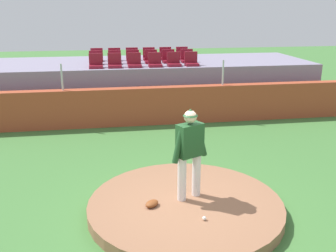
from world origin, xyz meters
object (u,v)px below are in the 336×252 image
(stadium_chair_11, at_px, (187,58))
(stadium_chair_2, at_px, (135,63))
(stadium_chair_9, at_px, (151,59))
(stadium_chair_14, at_px, (132,56))
(stadium_chair_7, at_px, (115,60))
(stadium_chair_12, at_px, (97,57))
(pitcher, at_px, (190,147))
(fielding_glove, at_px, (152,204))
(stadium_chair_13, at_px, (115,57))
(stadium_chair_6, at_px, (96,60))
(stadium_chair_5, at_px, (191,61))
(stadium_chair_16, at_px, (166,56))
(stadium_chair_17, at_px, (182,55))
(stadium_chair_15, at_px, (149,56))
(stadium_chair_3, at_px, (155,62))
(stadium_chair_4, at_px, (174,62))
(stadium_chair_10, at_px, (169,59))
(stadium_chair_1, at_px, (115,63))
(stadium_chair_8, at_px, (133,59))
(baseball, at_px, (204,218))
(stadium_chair_0, at_px, (96,63))

(stadium_chair_11, bearing_deg, stadium_chair_2, 23.03)
(stadium_chair_9, xyz_separation_m, stadium_chair_11, (1.42, 0.01, 0.00))
(stadium_chair_14, bearing_deg, stadium_chair_2, 88.42)
(stadium_chair_7, bearing_deg, stadium_chair_12, -54.08)
(pitcher, distance_m, fielding_glove, 1.29)
(stadium_chair_13, bearing_deg, fielding_glove, 92.24)
(pitcher, height_order, stadium_chair_6, stadium_chair_6)
(stadium_chair_5, bearing_deg, pitcher, 77.20)
(stadium_chair_16, distance_m, stadium_chair_17, 0.69)
(stadium_chair_15, bearing_deg, stadium_chair_11, 147.81)
(stadium_chair_12, distance_m, stadium_chair_13, 0.70)
(stadium_chair_7, height_order, stadium_chair_14, same)
(stadium_chair_3, xyz_separation_m, stadium_chair_11, (1.39, 0.93, 0.00))
(fielding_glove, xyz_separation_m, stadium_chair_4, (1.75, 7.42, 1.66))
(stadium_chair_2, bearing_deg, stadium_chair_9, -128.42)
(stadium_chair_5, relative_size, stadium_chair_10, 1.00)
(stadium_chair_1, height_order, stadium_chair_8, same)
(pitcher, relative_size, stadium_chair_2, 3.66)
(stadium_chair_15, height_order, stadium_chair_17, same)
(fielding_glove, height_order, stadium_chair_12, stadium_chair_12)
(stadium_chair_8, xyz_separation_m, stadium_chair_12, (-1.38, 0.90, 0.00))
(baseball, xyz_separation_m, stadium_chair_6, (-1.95, 8.95, 1.68))
(stadium_chair_0, bearing_deg, stadium_chair_2, 179.16)
(stadium_chair_3, distance_m, stadium_chair_15, 1.81)
(stadium_chair_9, relative_size, stadium_chair_15, 1.00)
(stadium_chair_15, bearing_deg, fielding_glove, 83.55)
(stadium_chair_14, bearing_deg, stadium_chair_10, 145.96)
(stadium_chair_10, height_order, stadium_chair_11, same)
(stadium_chair_7, bearing_deg, stadium_chair_14, -128.09)
(stadium_chair_13, xyz_separation_m, stadium_chair_14, (0.71, 0.02, 0.00))
(stadium_chair_3, distance_m, stadium_chair_13, 2.29)
(baseball, xyz_separation_m, stadium_chair_3, (0.18, 8.03, 1.68))
(pitcher, height_order, baseball, pitcher)
(stadium_chair_1, relative_size, stadium_chair_9, 1.00)
(baseball, distance_m, stadium_chair_0, 8.47)
(stadium_chair_9, bearing_deg, stadium_chair_17, -147.33)
(fielding_glove, distance_m, stadium_chair_10, 8.64)
(baseball, relative_size, stadium_chair_16, 0.15)
(stadium_chair_0, xyz_separation_m, stadium_chair_8, (1.39, 0.90, 0.00))
(stadium_chair_8, relative_size, stadium_chair_13, 1.00)
(pitcher, xyz_separation_m, stadium_chair_5, (1.63, 7.17, 0.65))
(stadium_chair_2, distance_m, stadium_chair_17, 2.78)
(stadium_chair_7, bearing_deg, stadium_chair_15, -147.57)
(stadium_chair_17, bearing_deg, stadium_chair_0, 27.03)
(stadium_chair_10, distance_m, stadium_chair_15, 1.10)
(stadium_chair_5, bearing_deg, stadium_chair_10, -51.63)
(stadium_chair_0, bearing_deg, stadium_chair_11, -165.81)
(stadium_chair_3, height_order, stadium_chair_7, same)
(fielding_glove, xyz_separation_m, stadium_chair_8, (0.32, 8.32, 1.66))
(fielding_glove, height_order, stadium_chair_17, stadium_chair_17)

